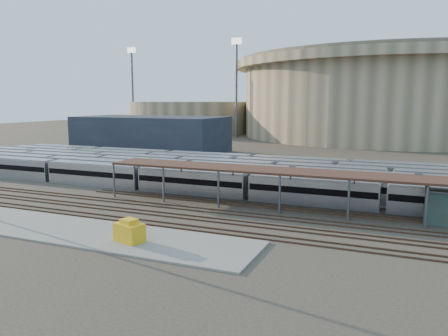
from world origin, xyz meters
TOP-DOWN VIEW (x-y plane):
  - ground at (0.00, 0.00)m, footprint 420.00×420.00m
  - apron at (-5.00, -15.00)m, footprint 50.00×9.00m
  - subway_trains at (-0.75, 18.50)m, footprint 126.44×23.90m
  - inspection_shed at (22.00, 4.00)m, footprint 60.30×6.00m
  - empty_tracks at (0.00, -5.00)m, footprint 170.00×9.62m
  - stadium at (25.00, 140.00)m, footprint 124.00×124.00m
  - secondary_arena at (-60.00, 130.00)m, footprint 56.00×56.00m
  - service_building at (-35.00, 55.00)m, footprint 42.00×20.00m
  - floodlight_0 at (-30.00, 110.00)m, footprint 4.00×1.00m
  - floodlight_1 at (-85.00, 120.00)m, footprint 4.00×1.00m
  - floodlight_3 at (-10.00, 160.00)m, footprint 4.00×1.00m
  - yellow_equipment at (6.72, -16.05)m, footprint 3.41×2.63m

SIDE VIEW (x-z plane):
  - ground at x=0.00m, z-range 0.00..0.00m
  - empty_tracks at x=0.00m, z-range 0.00..0.18m
  - apron at x=-5.00m, z-range 0.00..0.20m
  - yellow_equipment at x=6.72m, z-range 0.20..2.08m
  - subway_trains at x=-0.75m, z-range 0.00..3.60m
  - inspection_shed at x=22.00m, z-range 2.33..7.63m
  - service_building at x=-35.00m, z-range 0.00..10.00m
  - secondary_arena at x=-60.00m, z-range 0.00..14.00m
  - stadium at x=25.00m, z-range 0.22..32.72m
  - floodlight_0 at x=-30.00m, z-range 1.45..39.85m
  - floodlight_1 at x=-85.00m, z-range 1.45..39.85m
  - floodlight_3 at x=-10.00m, z-range 1.45..39.85m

